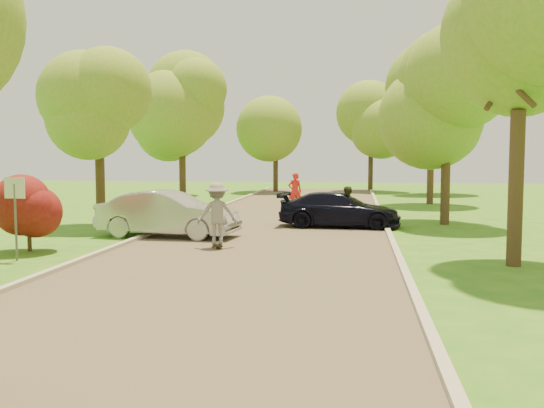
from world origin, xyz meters
The scene contains 21 objects.
ground centered at (0.00, 0.00, 0.00)m, with size 100.00×100.00×0.00m, color #2C701A.
road centered at (0.00, 8.00, 0.01)m, with size 8.00×60.00×0.01m, color #4C4438.
curb_left centered at (-4.05, 8.00, 0.06)m, with size 0.18×60.00×0.12m, color #B2AD9E.
curb_right centered at (4.05, 8.00, 0.06)m, with size 0.18×60.00×0.12m, color #B2AD9E.
street_sign centered at (-5.80, 4.00, 1.56)m, with size 0.55×0.06×2.17m.
red_shrub centered at (-6.30, 5.50, 1.10)m, with size 1.70×1.70×1.95m.
tree_l_midb centered at (-6.81, 12.00, 4.59)m, with size 4.30×4.20×6.62m.
tree_l_far centered at (-6.39, 22.00, 5.47)m, with size 4.92×4.80×7.79m.
tree_r_mida centered at (7.02, 5.00, 5.54)m, with size 5.13×5.00×7.95m.
tree_r_midb centered at (6.60, 14.00, 4.88)m, with size 4.51×4.40×7.01m.
tree_r_far centered at (7.23, 24.00, 5.83)m, with size 5.33×5.20×8.34m.
tree_bg_a centered at (-8.78, 30.00, 5.31)m, with size 5.12×5.00×7.72m.
tree_bg_b centered at (8.22, 32.00, 5.54)m, with size 5.12×5.00×7.95m.
tree_bg_c centered at (-2.79, 34.00, 5.02)m, with size 4.92×4.80×7.33m.
tree_bg_d centered at (4.22, 36.00, 5.31)m, with size 5.12×5.00×7.72m.
silver_sedan centered at (-3.30, 8.95, 0.77)m, with size 1.64×4.70×1.55m, color #A7A7AB.
dark_sedan centered at (2.30, 12.47, 0.67)m, with size 1.87×4.60×1.33m, color black.
longboard centered at (-1.13, 6.84, 0.10)m, with size 0.52×0.97×0.11m.
skateboarder centered at (-1.13, 6.84, 1.03)m, with size 1.17×0.68×1.82m, color gray.
person_striped centered at (-0.07, 19.25, 0.93)m, with size 0.68×0.45×1.87m, color red.
person_olive centered at (2.58, 12.23, 0.79)m, with size 0.77×0.60×1.58m, color #31331F.
Camera 1 is at (2.91, -10.50, 2.75)m, focal length 40.00 mm.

